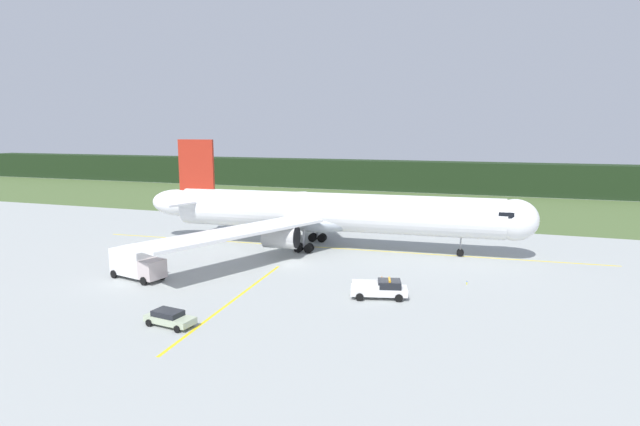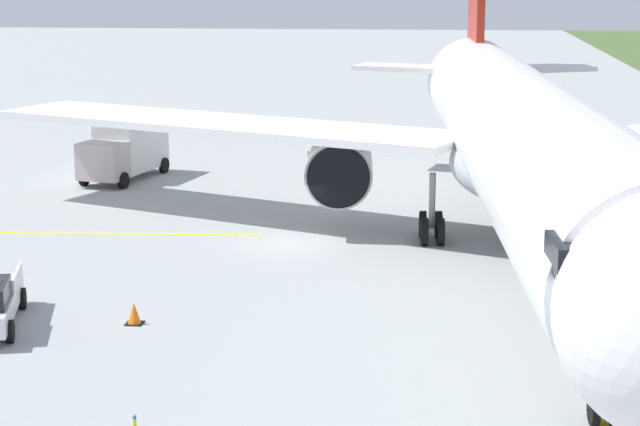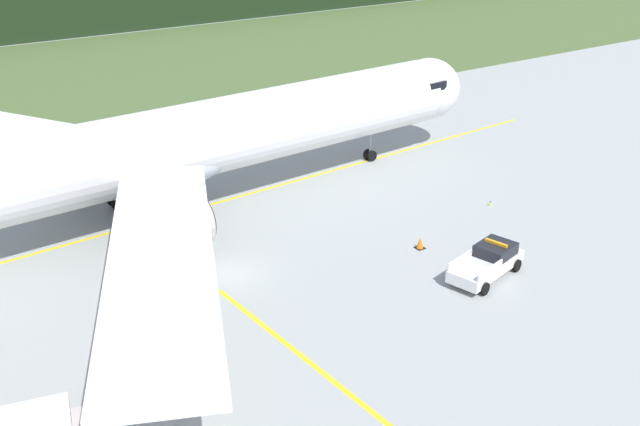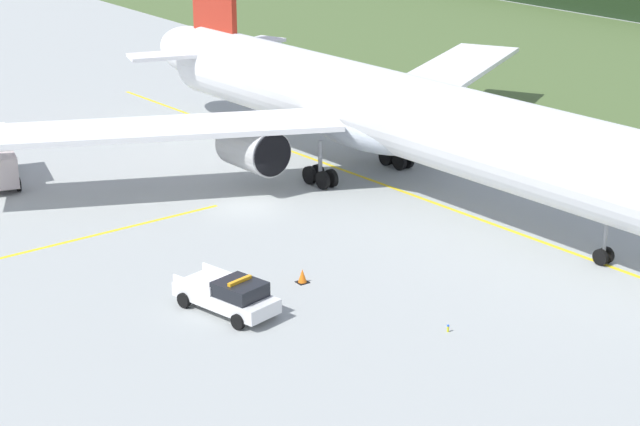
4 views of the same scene
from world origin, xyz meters
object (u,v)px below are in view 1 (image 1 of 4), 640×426
at_px(apron_cone, 382,279).
at_px(catering_truck, 137,263).
at_px(ops_pickup_truck, 381,289).
at_px(staff_car, 170,318).
at_px(airliner, 328,213).

bearing_deg(apron_cone, catering_truck, -164.27).
relative_size(ops_pickup_truck, staff_car, 1.29).
height_order(staff_car, apron_cone, staff_car).
height_order(airliner, ops_pickup_truck, airliner).
relative_size(ops_pickup_truck, apron_cone, 7.81).
relative_size(airliner, ops_pickup_truck, 9.37).
bearing_deg(airliner, catering_truck, -126.29).
bearing_deg(staff_car, catering_truck, 138.04).
bearing_deg(catering_truck, ops_pickup_truck, 4.98).
xyz_separation_m(ops_pickup_truck, catering_truck, (-26.61, -2.32, 0.83)).
bearing_deg(ops_pickup_truck, apron_cone, 101.22).
relative_size(ops_pickup_truck, catering_truck, 0.83).
relative_size(catering_truck, apron_cone, 9.38).
xyz_separation_m(airliner, catering_truck, (-15.24, -20.75, -3.14)).
bearing_deg(airliner, ops_pickup_truck, -58.32).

